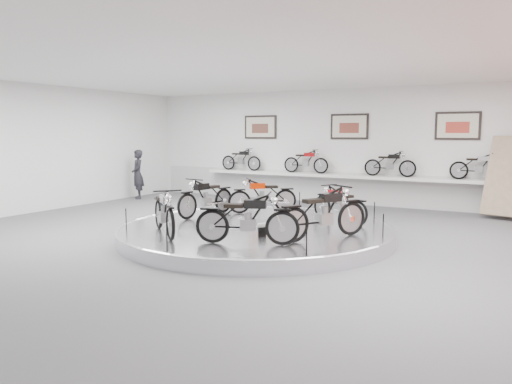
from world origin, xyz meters
The scene contains 22 objects.
floor centered at (0.00, 0.00, 0.00)m, with size 16.00×16.00×0.00m, color #4D4D4F.
ceiling centered at (0.00, 0.00, 4.00)m, with size 16.00×16.00×0.00m, color white.
wall_back centered at (0.00, 7.00, 2.00)m, with size 16.00×16.00×0.00m, color white.
wall_left centered at (-8.00, 0.00, 2.00)m, with size 14.00×14.00×0.00m, color white.
dado_band centered at (0.00, 6.98, 0.55)m, with size 15.68×0.04×1.10m, color #BCBCBA.
display_platform centered at (0.00, 0.30, 0.15)m, with size 6.40×6.40×0.30m, color silver.
platform_rim centered at (0.00, 0.30, 0.27)m, with size 6.40×6.40×0.10m, color #B2B2BA.
shelf centered at (0.00, 6.70, 1.00)m, with size 11.00×0.55×0.10m, color silver.
poster_left centered at (-3.50, 6.96, 2.70)m, with size 1.35×0.06×0.88m, color beige.
poster_center centered at (0.00, 6.96, 2.70)m, with size 1.35×0.06×0.88m, color beige.
poster_right centered at (3.50, 6.96, 2.70)m, with size 1.35×0.06×0.88m, color beige.
shelf_bike_a centered at (-4.20, 6.70, 1.42)m, with size 1.22×0.42×0.73m, color black, non-canonical shape.
shelf_bike_b centered at (-1.50, 6.70, 1.42)m, with size 1.22×0.42×0.73m, color maroon, non-canonical shape.
shelf_bike_c centered at (1.50, 6.70, 1.42)m, with size 1.22×0.42×0.73m, color black, non-canonical shape.
shelf_bike_d centered at (4.20, 6.70, 1.42)m, with size 1.22×0.42×0.73m, color #A6A6AB, non-canonical shape.
bike_a centered at (1.53, 1.78, 0.75)m, with size 1.53×0.54×0.90m, color maroon, non-canonical shape.
bike_b centered at (-0.81, 2.15, 0.78)m, with size 1.63×0.57×0.96m, color #B22200, non-canonical shape.
bike_c centered at (-1.85, 0.94, 0.81)m, with size 1.73×0.61×1.02m, color black, non-canonical shape.
bike_d centered at (-1.26, -1.49, 0.81)m, with size 1.72×0.61×1.01m, color #A6A6AB, non-canonical shape.
bike_e centered at (0.78, -1.46, 0.81)m, with size 1.75×0.62×1.03m, color black, non-canonical shape.
bike_f centered at (1.91, -0.27, 0.85)m, with size 1.86×0.66×1.10m, color black, non-canonical shape.
visitor centered at (-7.40, 4.45, 0.93)m, with size 0.68×0.44×1.85m, color black.
Camera 1 is at (5.60, -9.77, 2.47)m, focal length 35.00 mm.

